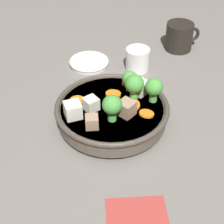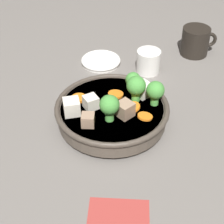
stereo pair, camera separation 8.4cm
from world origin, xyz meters
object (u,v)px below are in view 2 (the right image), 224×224
Objects in this scene: tea_cup at (148,61)px; dark_mug at (196,41)px; side_saucer at (101,61)px; stirfry_bowl at (113,110)px.

tea_cup is 0.63× the size of dark_mug.
tea_cup reaches higher than side_saucer.
stirfry_bowl is 2.31× the size of side_saucer.
stirfry_bowl is 0.39m from dark_mug.
dark_mug is at bearing 31.07° from tea_cup.
tea_cup is at bearing -20.22° from side_saucer.
stirfry_bowl is at bearing -85.05° from side_saucer.
tea_cup is at bearing -148.93° from dark_mug.
tea_cup is at bearing 63.50° from stirfry_bowl.
dark_mug is at bearing 8.56° from side_saucer.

